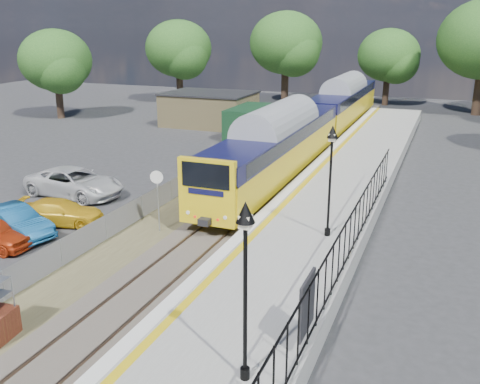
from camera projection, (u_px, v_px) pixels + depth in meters
The scene contains 15 objects.
ground at pixel (141, 297), 18.90m from camera, with size 120.00×120.00×0.00m, color #2D2D30.
track_bed at pixel (232, 210), 27.62m from camera, with size 5.90×80.00×0.29m.
platform at pixel (313, 226), 24.39m from camera, with size 5.00×70.00×0.90m, color gray.
platform_edge at pixel (270, 211), 24.98m from camera, with size 0.90×70.00×0.01m.
victorian_lamp_south at pixel (245, 251), 12.13m from camera, with size 0.44×0.44×4.60m.
victorian_lamp_north at pixel (331, 155), 21.08m from camera, with size 0.44×0.44×4.60m.
palisade_fence at pixel (340, 254), 18.04m from camera, with size 0.12×26.00×2.00m.
wire_fence at pixel (188, 181), 30.84m from camera, with size 0.06×52.00×1.20m.
outbuilding at pixel (217, 111), 49.97m from camera, with size 10.80×10.10×3.12m.
tree_line at pixel (371, 52), 53.71m from camera, with size 56.80×43.80×11.88m.
train at pixel (318, 118), 41.32m from camera, with size 2.82×40.83×3.51m.
speed_sign at pixel (157, 190), 24.23m from camera, with size 0.58×0.20×2.98m.
car_blue at pixel (14, 222), 24.17m from camera, with size 1.49×4.29×1.41m, color #165388.
car_yellow at pixel (60, 212), 25.69m from camera, with size 1.70×4.17×1.21m, color gold.
car_white at pixel (75, 183), 29.88m from camera, with size 2.63×5.70×1.59m, color silver.
Camera 1 is at (9.50, -14.44, 9.21)m, focal length 40.00 mm.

